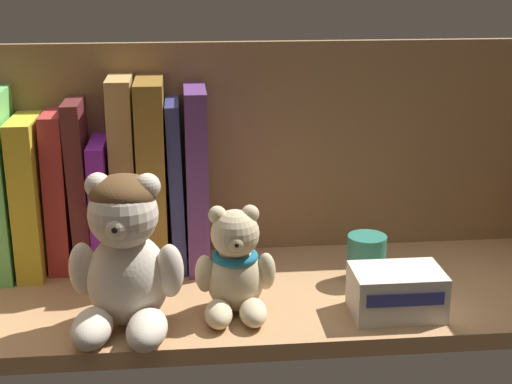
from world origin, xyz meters
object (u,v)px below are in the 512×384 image
teddy_bear_smaller (235,268)px  pillar_candle (366,258)px  book_3 (8,180)px  book_7 (103,201)px  book_4 (33,192)px  small_product_box (396,292)px  book_9 (153,172)px  book_10 (177,181)px  book_8 (125,172)px  teddy_bear_larger (125,257)px  book_5 (60,189)px  book_6 (82,183)px  book_11 (196,174)px

teddy_bear_smaller → pillar_candle: size_ratio=2.15×
teddy_bear_smaller → book_3: bearing=149.4°
book_7 → book_3: bearing=180.0°
pillar_candle → book_3: bearing=168.3°
book_4 → small_product_box: size_ratio=1.97×
book_9 → book_10: bearing=0.0°
book_3 → book_8: size_ratio=0.95×
book_3 → book_9: 18.11cm
book_8 → teddy_bear_smaller: bearing=-51.5°
book_7 → teddy_bear_larger: 18.80cm
book_4 → book_5: size_ratio=0.98×
book_6 → book_9: (9.03, 0.00, 1.24)cm
book_9 → book_6: bearing=180.0°
book_5 → book_10: (14.79, 0.00, 0.63)cm
book_11 → pillar_candle: book_11 is taller
teddy_bear_larger → teddy_bear_smaller: teddy_bear_larger is taller
teddy_bear_larger → book_9: bearing=82.2°
book_8 → pillar_candle: bearing=-17.2°
book_7 → teddy_bear_larger: teddy_bear_larger is taller
book_11 → teddy_bear_larger: 20.35cm
book_5 → book_6: (2.81, 0.00, 0.74)cm
book_6 → book_10: book_6 is taller
book_3 → small_product_box: 49.64cm
book_5 → teddy_bear_smaller: bearing=-37.5°
small_product_box → book_6: bearing=153.1°
book_4 → teddy_bear_larger: 22.36cm
book_8 → book_9: (3.60, 0.00, -0.08)cm
book_10 → small_product_box: 31.43cm
book_8 → book_3: bearing=180.0°
pillar_candle → small_product_box: 9.28cm
book_4 → book_9: size_ratio=0.82×
book_9 → book_3: bearing=180.0°
book_7 → book_8: size_ratio=0.69×
book_7 → book_9: 7.49cm
small_product_box → book_3: bearing=158.0°
book_7 → teddy_bear_larger: size_ratio=0.98×
book_8 → book_11: bearing=0.0°
book_8 → book_10: size_ratio=1.13×
book_7 → book_11: bearing=0.0°
book_9 → book_10: size_ratio=1.13×
small_product_box → pillar_candle: bearing=97.4°
book_6 → book_8: 5.60cm
teddy_bear_larger → teddy_bear_smaller: 12.34cm
book_5 → book_11: 17.43cm
book_5 → teddy_bear_larger: (9.32, -18.37, -1.98)cm
book_5 → small_product_box: book_5 is taller
book_7 → teddy_bear_smaller: size_ratio=1.34×
book_3 → book_10: bearing=0.0°
book_7 → small_product_box: 38.77cm
book_3 → pillar_candle: bearing=-11.7°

